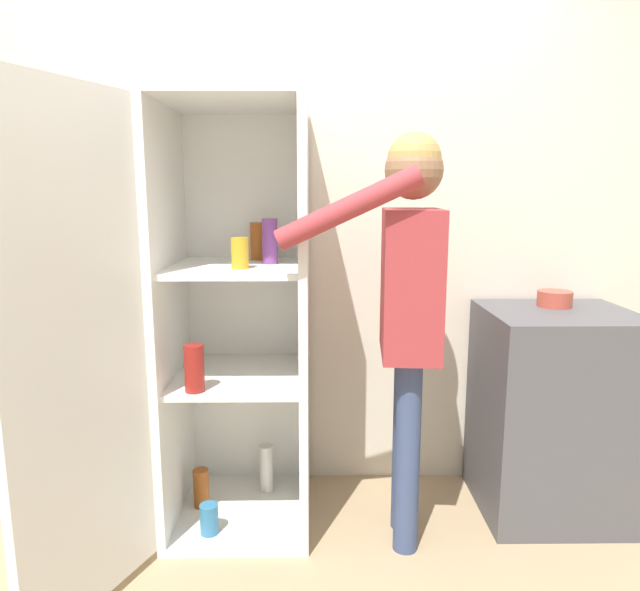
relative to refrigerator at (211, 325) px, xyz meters
The scene contains 5 objects.
wall_back 0.65m from the refrigerator, 57.08° to the left, with size 7.00×0.06×2.55m.
refrigerator is the anchor object (origin of this frame).
person 0.83m from the refrigerator, ahead, with size 0.65×0.52×1.67m.
counter 1.58m from the refrigerator, ahead, with size 0.64×0.57×0.94m.
bowl 1.54m from the refrigerator, ahead, with size 0.15×0.15×0.07m.
Camera 1 is at (0.13, -1.78, 1.45)m, focal length 32.00 mm.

